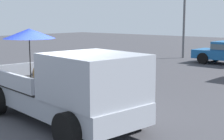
# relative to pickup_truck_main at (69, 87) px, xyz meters

# --- Properties ---
(ground_plane) EXTENTS (80.00, 80.00, 0.00)m
(ground_plane) POSITION_rel_pickup_truck_main_xyz_m (-0.39, 0.06, -1.00)
(ground_plane) COLOR #38383D
(pickup_truck_main) EXTENTS (5.25, 2.79, 2.41)m
(pickup_truck_main) POSITION_rel_pickup_truck_main_xyz_m (0.00, 0.00, 0.00)
(pickup_truck_main) COLOR black
(pickup_truck_main) RESTS_ON ground
(motel_sign) EXTENTS (1.40, 0.16, 4.95)m
(motel_sign) POSITION_rel_pickup_truck_main_xyz_m (-5.04, 15.02, 2.50)
(motel_sign) COLOR #59595B
(motel_sign) RESTS_ON ground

